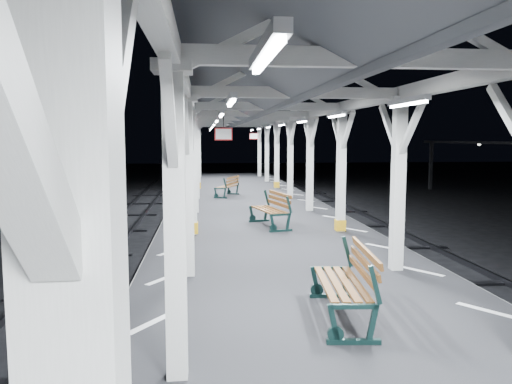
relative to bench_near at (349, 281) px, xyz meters
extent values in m
plane|color=black|center=(-0.32, 4.49, -1.54)|extent=(120.00, 120.00, 0.00)
cube|color=black|center=(-0.32, 4.49, -1.04)|extent=(6.00, 50.00, 1.00)
cube|color=silver|center=(-2.77, 4.49, -0.54)|extent=(1.00, 48.00, 0.01)
cube|color=silver|center=(2.13, 4.49, -0.54)|extent=(1.00, 48.00, 0.01)
cube|color=#2D2D33|center=(-5.87, 4.49, -1.46)|extent=(0.08, 60.00, 0.16)
cube|color=#2D2D33|center=(-4.77, 4.49, -1.46)|extent=(0.08, 60.00, 0.16)
cube|color=black|center=(-5.32, 4.49, -1.51)|extent=(2.20, 0.22, 0.06)
cube|color=#2D2D33|center=(4.13, 4.49, -1.46)|extent=(0.08, 60.00, 0.16)
cube|color=#2D2D33|center=(5.23, 4.49, -1.46)|extent=(0.08, 60.00, 0.16)
cube|color=black|center=(4.68, 4.49, -1.51)|extent=(2.20, 0.22, 0.06)
cube|color=silver|center=(-2.32, -4.96, 2.21)|extent=(0.10, 0.99, 0.99)
cube|color=silver|center=(-2.32, -1.51, 1.06)|extent=(0.22, 0.22, 3.20)
cube|color=silver|center=(-2.32, -1.51, 2.72)|extent=(0.40, 0.40, 0.12)
cube|color=silver|center=(-2.32, -0.96, 2.21)|extent=(0.10, 0.99, 0.99)
cube|color=silver|center=(-2.32, -2.06, 2.21)|extent=(0.10, 0.99, 0.99)
cube|color=silver|center=(-2.32, 2.49, 1.06)|extent=(0.22, 0.22, 3.20)
cube|color=silver|center=(-2.32, 2.49, 2.72)|extent=(0.40, 0.40, 0.12)
cube|color=silver|center=(-2.32, 3.04, 2.21)|extent=(0.10, 0.99, 0.99)
cube|color=silver|center=(-2.32, 1.94, 2.21)|extent=(0.10, 0.99, 0.99)
cube|color=silver|center=(-2.32, 6.49, 1.06)|extent=(0.22, 0.22, 3.20)
cube|color=silver|center=(-2.32, 6.49, 2.72)|extent=(0.40, 0.40, 0.12)
cube|color=gold|center=(-2.32, 6.49, -0.36)|extent=(0.26, 0.26, 0.30)
cube|color=silver|center=(-2.32, 7.04, 2.21)|extent=(0.10, 0.99, 0.99)
cube|color=silver|center=(-2.32, 5.94, 2.21)|extent=(0.10, 0.99, 0.99)
cube|color=silver|center=(-2.32, 10.49, 1.06)|extent=(0.22, 0.22, 3.20)
cube|color=silver|center=(-2.32, 10.49, 2.72)|extent=(0.40, 0.40, 0.12)
cube|color=silver|center=(-2.32, 11.04, 2.21)|extent=(0.10, 0.99, 0.99)
cube|color=silver|center=(-2.32, 9.94, 2.21)|extent=(0.10, 0.99, 0.99)
cube|color=silver|center=(-2.32, 14.49, 1.06)|extent=(0.22, 0.22, 3.20)
cube|color=silver|center=(-2.32, 14.49, 2.72)|extent=(0.40, 0.40, 0.12)
cube|color=silver|center=(-2.32, 15.04, 2.21)|extent=(0.10, 0.99, 0.99)
cube|color=silver|center=(-2.32, 13.94, 2.21)|extent=(0.10, 0.99, 0.99)
cube|color=silver|center=(-2.32, 18.49, 1.06)|extent=(0.22, 0.22, 3.20)
cube|color=silver|center=(-2.32, 18.49, 2.72)|extent=(0.40, 0.40, 0.12)
cube|color=gold|center=(-2.32, 18.49, -0.36)|extent=(0.26, 0.26, 0.30)
cube|color=silver|center=(-2.32, 19.04, 2.21)|extent=(0.10, 0.99, 0.99)
cube|color=silver|center=(-2.32, 17.94, 2.21)|extent=(0.10, 0.99, 0.99)
cube|color=silver|center=(-2.32, 22.49, 1.06)|extent=(0.22, 0.22, 3.20)
cube|color=silver|center=(-2.32, 22.49, 2.72)|extent=(0.40, 0.40, 0.12)
cube|color=silver|center=(-2.32, 23.04, 2.21)|extent=(0.10, 0.99, 0.99)
cube|color=silver|center=(-2.32, 21.94, 2.21)|extent=(0.10, 0.99, 0.99)
cube|color=silver|center=(-2.32, 26.49, 1.06)|extent=(0.22, 0.22, 3.20)
cube|color=silver|center=(-2.32, 26.49, 2.72)|extent=(0.40, 0.40, 0.12)
cube|color=silver|center=(-2.32, 27.04, 2.21)|extent=(0.10, 0.99, 0.99)
cube|color=silver|center=(-2.32, 25.94, 2.21)|extent=(0.10, 0.99, 0.99)
cube|color=silver|center=(1.68, -0.96, 2.21)|extent=(0.10, 0.99, 0.99)
cube|color=silver|center=(1.68, 2.49, 1.06)|extent=(0.22, 0.22, 3.20)
cube|color=silver|center=(1.68, 2.49, 2.72)|extent=(0.40, 0.40, 0.12)
cube|color=silver|center=(1.68, 3.04, 2.21)|extent=(0.10, 0.99, 0.99)
cube|color=silver|center=(1.68, 1.94, 2.21)|extent=(0.10, 0.99, 0.99)
cube|color=silver|center=(1.68, 6.49, 1.06)|extent=(0.22, 0.22, 3.20)
cube|color=silver|center=(1.68, 6.49, 2.72)|extent=(0.40, 0.40, 0.12)
cube|color=gold|center=(1.68, 6.49, -0.36)|extent=(0.26, 0.26, 0.30)
cube|color=silver|center=(1.68, 7.04, 2.21)|extent=(0.10, 0.99, 0.99)
cube|color=silver|center=(1.68, 5.94, 2.21)|extent=(0.10, 0.99, 0.99)
cube|color=silver|center=(1.68, 10.49, 1.06)|extent=(0.22, 0.22, 3.20)
cube|color=silver|center=(1.68, 10.49, 2.72)|extent=(0.40, 0.40, 0.12)
cube|color=silver|center=(1.68, 11.04, 2.21)|extent=(0.10, 0.99, 0.99)
cube|color=silver|center=(1.68, 9.94, 2.21)|extent=(0.10, 0.99, 0.99)
cube|color=silver|center=(1.68, 14.49, 1.06)|extent=(0.22, 0.22, 3.20)
cube|color=silver|center=(1.68, 14.49, 2.72)|extent=(0.40, 0.40, 0.12)
cube|color=silver|center=(1.68, 15.04, 2.21)|extent=(0.10, 0.99, 0.99)
cube|color=silver|center=(1.68, 13.94, 2.21)|extent=(0.10, 0.99, 0.99)
cube|color=silver|center=(1.68, 18.49, 1.06)|extent=(0.22, 0.22, 3.20)
cube|color=silver|center=(1.68, 18.49, 2.72)|extent=(0.40, 0.40, 0.12)
cube|color=gold|center=(1.68, 18.49, -0.36)|extent=(0.26, 0.26, 0.30)
cube|color=silver|center=(1.68, 19.04, 2.21)|extent=(0.10, 0.99, 0.99)
cube|color=silver|center=(1.68, 17.94, 2.21)|extent=(0.10, 0.99, 0.99)
cube|color=silver|center=(1.68, 22.49, 1.06)|extent=(0.22, 0.22, 3.20)
cube|color=silver|center=(1.68, 22.49, 2.72)|extent=(0.40, 0.40, 0.12)
cube|color=silver|center=(1.68, 23.04, 2.21)|extent=(0.10, 0.99, 0.99)
cube|color=silver|center=(1.68, 21.94, 2.21)|extent=(0.10, 0.99, 0.99)
cube|color=silver|center=(1.68, 26.49, 1.06)|extent=(0.22, 0.22, 3.20)
cube|color=silver|center=(1.68, 26.49, 2.72)|extent=(0.40, 0.40, 0.12)
cube|color=silver|center=(1.68, 27.04, 2.21)|extent=(0.10, 0.99, 0.99)
cube|color=silver|center=(1.68, 25.94, 2.21)|extent=(0.10, 0.99, 0.99)
cube|color=silver|center=(-2.32, 4.49, 2.84)|extent=(0.18, 48.00, 0.24)
cube|color=silver|center=(1.68, 4.49, 2.84)|extent=(0.18, 48.00, 0.24)
cube|color=silver|center=(-0.32, -1.51, 2.84)|extent=(4.20, 0.14, 0.20)
cube|color=silver|center=(-0.32, 2.49, 2.84)|extent=(4.20, 0.14, 0.20)
cube|color=silver|center=(-0.32, 6.49, 2.84)|extent=(4.20, 0.14, 0.20)
cube|color=silver|center=(-0.32, 10.49, 2.84)|extent=(4.20, 0.14, 0.20)
cube|color=silver|center=(-0.32, 14.49, 2.84)|extent=(4.20, 0.14, 0.20)
cube|color=silver|center=(-0.32, 18.49, 2.84)|extent=(4.20, 0.14, 0.20)
cube|color=silver|center=(-0.32, 22.49, 2.84)|extent=(4.20, 0.14, 0.20)
cube|color=silver|center=(-0.32, 26.49, 2.84)|extent=(4.20, 0.14, 0.20)
cube|color=silver|center=(-0.32, 4.49, 3.76)|extent=(0.16, 48.00, 0.20)
cube|color=#474B4F|center=(-1.62, 4.49, 3.38)|extent=(2.80, 49.00, 1.45)
cube|color=#474B4F|center=(0.98, 4.49, 3.38)|extent=(2.80, 49.00, 1.45)
cube|color=silver|center=(-1.62, -3.51, 2.56)|extent=(0.10, 1.35, 0.08)
cube|color=white|center=(-1.62, -3.51, 2.51)|extent=(0.05, 1.25, 0.05)
cube|color=silver|center=(-1.62, 0.49, 2.56)|extent=(0.10, 1.35, 0.08)
cube|color=white|center=(-1.62, 0.49, 2.51)|extent=(0.05, 1.25, 0.05)
cube|color=silver|center=(-1.62, 4.49, 2.56)|extent=(0.10, 1.35, 0.08)
cube|color=white|center=(-1.62, 4.49, 2.51)|extent=(0.05, 1.25, 0.05)
cube|color=silver|center=(-1.62, 8.49, 2.56)|extent=(0.10, 1.35, 0.08)
cube|color=white|center=(-1.62, 8.49, 2.51)|extent=(0.05, 1.25, 0.05)
cube|color=silver|center=(-1.62, 12.49, 2.56)|extent=(0.10, 1.35, 0.08)
cube|color=white|center=(-1.62, 12.49, 2.51)|extent=(0.05, 1.25, 0.05)
cube|color=silver|center=(-1.62, 16.49, 2.56)|extent=(0.10, 1.35, 0.08)
cube|color=white|center=(-1.62, 16.49, 2.51)|extent=(0.05, 1.25, 0.05)
cube|color=silver|center=(-1.62, 20.49, 2.56)|extent=(0.10, 1.35, 0.08)
cube|color=white|center=(-1.62, 20.49, 2.51)|extent=(0.05, 1.25, 0.05)
cube|color=silver|center=(-1.62, 24.49, 2.56)|extent=(0.10, 1.35, 0.08)
cube|color=white|center=(-1.62, 24.49, 2.51)|extent=(0.05, 1.25, 0.05)
cube|color=silver|center=(0.98, 0.49, 2.56)|extent=(0.10, 1.35, 0.08)
cube|color=white|center=(0.98, 0.49, 2.51)|extent=(0.05, 1.25, 0.05)
cube|color=silver|center=(0.98, 4.49, 2.56)|extent=(0.10, 1.35, 0.08)
cube|color=white|center=(0.98, 4.49, 2.51)|extent=(0.05, 1.25, 0.05)
cube|color=silver|center=(0.98, 8.49, 2.56)|extent=(0.10, 1.35, 0.08)
cube|color=white|center=(0.98, 8.49, 2.51)|extent=(0.05, 1.25, 0.05)
cube|color=silver|center=(0.98, 12.49, 2.56)|extent=(0.10, 1.35, 0.08)
cube|color=white|center=(0.98, 12.49, 2.51)|extent=(0.05, 1.25, 0.05)
cube|color=silver|center=(0.98, 16.49, 2.56)|extent=(0.10, 1.35, 0.08)
cube|color=white|center=(0.98, 16.49, 2.51)|extent=(0.05, 1.25, 0.05)
cube|color=silver|center=(0.98, 20.49, 2.56)|extent=(0.10, 1.35, 0.08)
cube|color=white|center=(0.98, 20.49, 2.51)|extent=(0.05, 1.25, 0.05)
cube|color=silver|center=(0.98, 24.49, 2.56)|extent=(0.10, 1.35, 0.08)
cube|color=white|center=(0.98, 24.49, 2.51)|extent=(0.05, 1.25, 0.05)
cylinder|color=black|center=(-1.45, 7.63, 2.48)|extent=(0.02, 0.02, 0.36)
cube|color=red|center=(-1.45, 7.63, 2.12)|extent=(0.50, 0.03, 0.35)
cube|color=white|center=(-1.45, 7.63, 2.12)|extent=(0.44, 0.04, 0.29)
cylinder|color=black|center=(0.87, 22.16, 2.48)|extent=(0.02, 0.02, 0.36)
cube|color=red|center=(0.87, 22.16, 2.12)|extent=(0.50, 0.03, 0.35)
cube|color=white|center=(0.87, 22.16, 2.12)|extent=(0.44, 0.05, 0.29)
cube|color=black|center=(13.68, 26.49, 0.11)|extent=(0.20, 0.20, 3.30)
sphere|color=silver|center=(13.68, 20.49, 1.68)|extent=(0.20, 0.20, 0.20)
sphere|color=silver|center=(13.68, 26.49, 1.68)|extent=(0.20, 0.20, 0.20)
cube|color=#112A28|center=(-0.20, -0.89, -0.51)|extent=(0.68, 0.13, 0.07)
cube|color=#112A28|center=(-0.44, -0.87, -0.28)|extent=(0.18, 0.07, 0.52)
cube|color=#112A28|center=(0.03, -0.91, -0.28)|extent=(0.16, 0.07, 0.52)
cube|color=#112A28|center=(0.05, -0.91, 0.22)|extent=(0.19, 0.07, 0.50)
cube|color=#112A28|center=(-0.02, 0.91, -0.51)|extent=(0.68, 0.13, 0.07)
cube|color=#112A28|center=(-0.27, 0.94, -0.28)|extent=(0.18, 0.07, 0.52)
cube|color=#112A28|center=(0.21, 0.89, -0.28)|extent=(0.16, 0.07, 0.52)
cube|color=#112A28|center=(0.23, 0.89, 0.22)|extent=(0.19, 0.07, 0.50)
cube|color=brown|center=(-0.33, 0.03, -0.03)|extent=(0.27, 1.72, 0.04)
cube|color=brown|center=(-0.19, 0.02, -0.03)|extent=(0.27, 1.72, 0.04)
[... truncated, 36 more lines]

